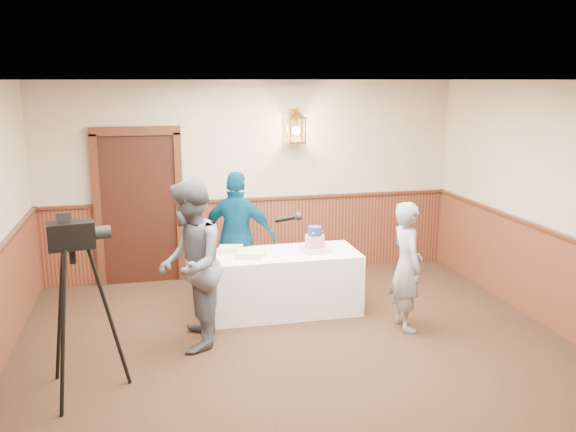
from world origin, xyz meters
name	(u,v)px	position (x,y,z in m)	size (l,w,h in m)	color
ground	(318,385)	(0.00, 0.00, 0.00)	(7.00, 7.00, 0.00)	black
room_shell	(301,217)	(-0.05, 0.45, 1.52)	(6.02, 7.02, 2.81)	tan
display_table	(284,282)	(0.11, 1.90, 0.38)	(1.80, 0.80, 0.75)	white
tiered_cake	(315,242)	(0.48, 1.87, 0.87)	(0.35, 0.35, 0.31)	beige
sheet_cake_yellow	(250,254)	(-0.33, 1.80, 0.78)	(0.33, 0.25, 0.07)	#EDD58E
sheet_cake_green	(231,249)	(-0.52, 2.08, 0.78)	(0.28, 0.23, 0.07)	#C0EBA6
interviewer	(190,265)	(-1.08, 1.13, 0.91)	(1.53, 0.97, 1.82)	#54575E
baker	(407,266)	(1.34, 1.08, 0.74)	(0.54, 0.36, 1.48)	gray
assistant_p	(238,237)	(-0.38, 2.45, 0.84)	(0.98, 0.41, 1.68)	#053452
tv_camera_rig	(78,318)	(-2.14, 0.36, 0.72)	(0.63, 0.59, 1.60)	black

